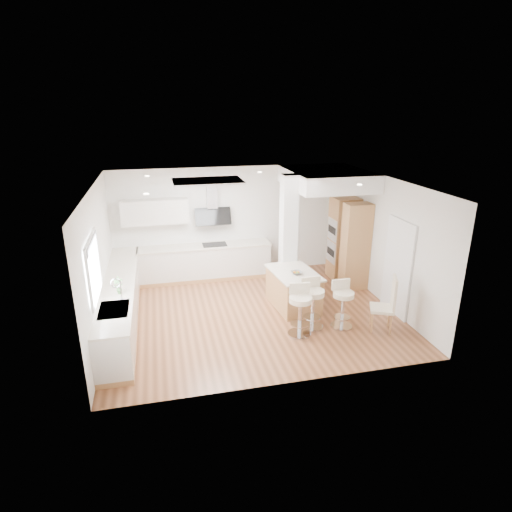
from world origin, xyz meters
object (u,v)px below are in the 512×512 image
object	(u,v)px
peninsula	(293,289)
bar_stool_c	(343,302)
bar_stool_b	(312,301)
bar_stool_a	(300,307)
dining_chair	(388,302)

from	to	relation	value
peninsula	bar_stool_c	world-z (taller)	bar_stool_c
peninsula	bar_stool_b	bearing A→B (deg)	-91.35
bar_stool_b	peninsula	bearing A→B (deg)	92.78
bar_stool_a	bar_stool_b	bearing A→B (deg)	43.89
bar_stool_a	peninsula	bearing A→B (deg)	88.06
peninsula	dining_chair	bearing A→B (deg)	-50.46
bar_stool_c	dining_chair	xyz separation A→B (m)	(0.79, -0.34, 0.06)
peninsula	bar_stool_c	distance (m)	1.29
peninsula	bar_stool_c	size ratio (longest dim) A/B	1.48
peninsula	bar_stool_a	size ratio (longest dim) A/B	1.41
bar_stool_c	dining_chair	size ratio (longest dim) A/B	0.85
bar_stool_a	bar_stool_c	xyz separation A→B (m)	(0.92, 0.10, -0.03)
bar_stool_b	bar_stool_c	world-z (taller)	bar_stool_b
peninsula	dining_chair	world-z (taller)	dining_chair
bar_stool_b	bar_stool_a	bearing A→B (deg)	-147.95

